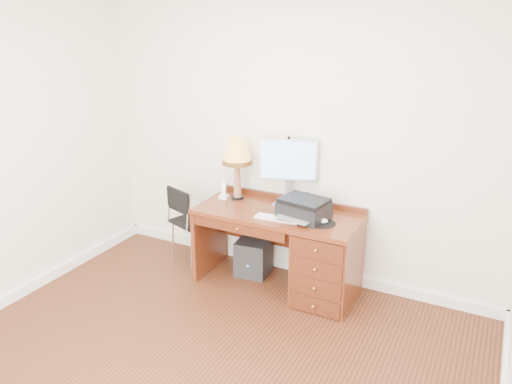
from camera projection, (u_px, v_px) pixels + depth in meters
The scene contains 12 objects.
ground at pixel (195, 372), 3.60m from camera, with size 4.00×4.00×0.00m, color #38190C.
room_shell at pixel (238, 321), 4.12m from camera, with size 4.00×4.00×4.00m.
desk at pixel (310, 252), 4.50m from camera, with size 1.50×0.67×0.75m.
monitor at pixel (289, 164), 4.58m from camera, with size 0.53×0.26×0.63m.
keyboard at pixel (277, 218), 4.36m from camera, with size 0.40×0.11×0.02m, color white.
mouse_pad at pixel (322, 222), 4.27m from camera, with size 0.23×0.23×0.05m.
printer at pixel (304, 208), 4.36m from camera, with size 0.46×0.38×0.18m.
leg_lamp at pixel (237, 155), 4.71m from camera, with size 0.29×0.29×0.59m.
phone at pixel (224, 193), 4.84m from camera, with size 0.09×0.09×0.17m.
pen_cup at pixel (308, 204), 4.56m from camera, with size 0.09×0.09×0.11m, color black.
chair at pixel (190, 217), 5.06m from camera, with size 0.49×0.50×0.82m.
equipment_box at pixel (253, 257), 4.93m from camera, with size 0.31×0.31×0.36m, color black.
Camera 1 is at (1.73, -2.43, 2.44)m, focal length 35.00 mm.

